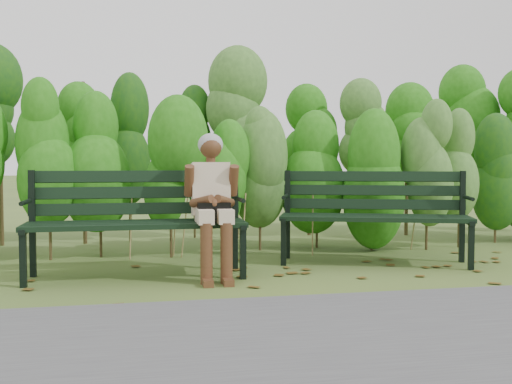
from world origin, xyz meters
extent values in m
plane|color=#465D2B|center=(0.00, 0.00, 0.00)|extent=(80.00, 80.00, 0.00)
cube|color=#474749|center=(0.00, -2.20, 0.01)|extent=(60.00, 2.50, 0.01)
cylinder|color=#47381E|center=(-2.14, 1.30, 0.40)|extent=(0.03, 0.03, 0.80)
ellipsoid|color=#236D12|center=(-2.14, 1.30, 1.04)|extent=(0.64, 0.64, 1.44)
cylinder|color=#47381E|center=(-1.53, 1.30, 0.40)|extent=(0.03, 0.03, 0.80)
ellipsoid|color=#236D12|center=(-1.53, 1.30, 1.04)|extent=(0.64, 0.64, 1.44)
cylinder|color=#47381E|center=(-0.92, 1.30, 0.40)|extent=(0.03, 0.03, 0.80)
ellipsoid|color=#236D12|center=(-0.92, 1.30, 1.04)|extent=(0.64, 0.64, 1.44)
cylinder|color=#47381E|center=(-0.31, 1.30, 0.40)|extent=(0.03, 0.03, 0.80)
ellipsoid|color=#236D12|center=(-0.31, 1.30, 1.04)|extent=(0.64, 0.64, 1.44)
cylinder|color=#47381E|center=(0.31, 1.30, 0.40)|extent=(0.03, 0.03, 0.80)
ellipsoid|color=#236D12|center=(0.31, 1.30, 1.04)|extent=(0.64, 0.64, 1.44)
cylinder|color=#47381E|center=(0.92, 1.30, 0.40)|extent=(0.03, 0.03, 0.80)
ellipsoid|color=#236D12|center=(0.92, 1.30, 1.04)|extent=(0.64, 0.64, 1.44)
cylinder|color=#47381E|center=(1.53, 1.30, 0.40)|extent=(0.03, 0.03, 0.80)
ellipsoid|color=#236D12|center=(1.53, 1.30, 1.04)|extent=(0.64, 0.64, 1.44)
cylinder|color=#47381E|center=(2.14, 1.30, 0.40)|extent=(0.03, 0.03, 0.80)
ellipsoid|color=#236D12|center=(2.14, 1.30, 1.04)|extent=(0.64, 0.64, 1.44)
cylinder|color=#47381E|center=(2.75, 1.30, 0.40)|extent=(0.03, 0.03, 0.80)
ellipsoid|color=#236D12|center=(2.75, 1.30, 1.04)|extent=(0.64, 0.64, 1.44)
cylinder|color=#47381E|center=(3.36, 1.30, 0.40)|extent=(0.03, 0.03, 0.80)
ellipsoid|color=#236D12|center=(3.36, 1.30, 1.04)|extent=(0.64, 0.64, 1.44)
cylinder|color=#47381E|center=(-2.69, 2.30, 0.55)|extent=(0.04, 0.04, 1.10)
ellipsoid|color=#184619|center=(-2.69, 2.30, 1.43)|extent=(0.70, 0.70, 1.98)
cylinder|color=#47381E|center=(-1.92, 2.30, 0.55)|extent=(0.04, 0.04, 1.10)
ellipsoid|color=#184619|center=(-1.92, 2.30, 1.43)|extent=(0.70, 0.70, 1.98)
cylinder|color=#47381E|center=(-1.15, 2.30, 0.55)|extent=(0.04, 0.04, 1.10)
ellipsoid|color=#184619|center=(-1.15, 2.30, 1.43)|extent=(0.70, 0.70, 1.98)
cylinder|color=#47381E|center=(-0.38, 2.30, 0.55)|extent=(0.04, 0.04, 1.10)
ellipsoid|color=#184619|center=(-0.38, 2.30, 1.43)|extent=(0.70, 0.70, 1.98)
cylinder|color=#47381E|center=(0.38, 2.30, 0.55)|extent=(0.04, 0.04, 1.10)
ellipsoid|color=#184619|center=(0.38, 2.30, 1.43)|extent=(0.70, 0.70, 1.98)
cylinder|color=#47381E|center=(1.15, 2.30, 0.55)|extent=(0.04, 0.04, 1.10)
ellipsoid|color=#184619|center=(1.15, 2.30, 1.43)|extent=(0.70, 0.70, 1.98)
cylinder|color=#47381E|center=(1.92, 2.30, 0.55)|extent=(0.04, 0.04, 1.10)
ellipsoid|color=#184619|center=(1.92, 2.30, 1.43)|extent=(0.70, 0.70, 1.98)
cylinder|color=#47381E|center=(2.69, 2.30, 0.55)|extent=(0.04, 0.04, 1.10)
ellipsoid|color=#184619|center=(2.69, 2.30, 1.43)|extent=(0.70, 0.70, 1.98)
cylinder|color=#47381E|center=(3.46, 2.30, 0.55)|extent=(0.04, 0.04, 1.10)
ellipsoid|color=#184619|center=(3.46, 2.30, 1.43)|extent=(0.70, 0.70, 1.98)
cube|color=brown|center=(-0.86, -0.83, 0.00)|extent=(0.11, 0.11, 0.01)
cube|color=brown|center=(1.26, 0.44, 0.00)|extent=(0.10, 0.08, 0.01)
cube|color=brown|center=(-0.63, -1.16, 0.00)|extent=(0.09, 0.07, 0.01)
cube|color=brown|center=(-0.46, 0.03, 0.00)|extent=(0.11, 0.10, 0.01)
cube|color=brown|center=(1.17, 0.87, 0.00)|extent=(0.11, 0.11, 0.01)
cube|color=brown|center=(-1.38, 0.05, 0.00)|extent=(0.11, 0.09, 0.01)
cube|color=brown|center=(1.93, 0.07, 0.00)|extent=(0.09, 0.07, 0.01)
cube|color=brown|center=(-0.08, 0.85, 0.00)|extent=(0.11, 0.11, 0.01)
cube|color=brown|center=(0.95, 0.72, 0.00)|extent=(0.11, 0.11, 0.01)
cube|color=brown|center=(1.59, 0.63, 0.00)|extent=(0.11, 0.10, 0.01)
cube|color=brown|center=(0.96, -0.84, 0.00)|extent=(0.08, 0.10, 0.01)
cube|color=brown|center=(0.82, -0.58, 0.00)|extent=(0.11, 0.10, 0.01)
cube|color=brown|center=(2.08, 0.52, 0.00)|extent=(0.10, 0.09, 0.01)
cube|color=brown|center=(0.71, 0.86, 0.00)|extent=(0.11, 0.11, 0.01)
cube|color=brown|center=(-0.07, 0.47, 0.00)|extent=(0.10, 0.08, 0.01)
cube|color=brown|center=(0.30, -0.96, 0.00)|extent=(0.11, 0.11, 0.01)
cube|color=brown|center=(-1.17, -0.08, 0.00)|extent=(0.11, 0.11, 0.01)
cube|color=brown|center=(2.31, 0.04, 0.00)|extent=(0.11, 0.11, 0.01)
cube|color=brown|center=(-2.00, -0.69, 0.00)|extent=(0.10, 0.08, 0.01)
cube|color=brown|center=(-2.10, -0.11, 0.00)|extent=(0.11, 0.11, 0.01)
cube|color=brown|center=(-0.96, -0.50, 0.00)|extent=(0.11, 0.11, 0.01)
cube|color=brown|center=(2.32, 0.69, 0.00)|extent=(0.08, 0.09, 0.01)
cube|color=brown|center=(0.02, -0.33, 0.00)|extent=(0.08, 0.10, 0.01)
cube|color=brown|center=(-1.39, -0.69, 0.00)|extent=(0.11, 0.11, 0.01)
cube|color=brown|center=(-0.23, -0.83, 0.00)|extent=(0.10, 0.11, 0.01)
cube|color=brown|center=(-1.73, -0.91, 0.00)|extent=(0.07, 0.09, 0.01)
cube|color=brown|center=(1.38, -0.26, 0.00)|extent=(0.09, 0.07, 0.01)
cube|color=brown|center=(-1.90, 0.03, 0.00)|extent=(0.11, 0.11, 0.01)
cube|color=brown|center=(-0.52, 0.72, 0.00)|extent=(0.11, 0.09, 0.01)
cube|color=brown|center=(2.37, -0.08, 0.00)|extent=(0.09, 0.07, 0.01)
cube|color=brown|center=(-0.14, 0.96, 0.00)|extent=(0.09, 0.07, 0.01)
cube|color=black|center=(-1.15, -0.13, 0.49)|extent=(1.94, 0.14, 0.04)
cube|color=black|center=(-1.15, 0.01, 0.49)|extent=(1.94, 0.14, 0.04)
cube|color=black|center=(-1.14, 0.14, 0.49)|extent=(1.94, 0.14, 0.04)
cube|color=black|center=(-1.14, 0.28, 0.49)|extent=(1.94, 0.14, 0.04)
cube|color=black|center=(-1.14, 0.38, 0.60)|extent=(1.94, 0.08, 0.11)
cube|color=black|center=(-1.14, 0.39, 0.75)|extent=(1.94, 0.08, 0.11)
cube|color=black|center=(-1.14, 0.41, 0.91)|extent=(1.94, 0.08, 0.11)
cube|color=black|center=(-2.07, -0.13, 0.24)|extent=(0.05, 0.05, 0.49)
cube|color=black|center=(-2.07, 0.33, 0.49)|extent=(0.05, 0.05, 0.97)
cube|color=black|center=(-2.07, 0.08, 0.46)|extent=(0.06, 0.54, 0.04)
cylinder|color=black|center=(-2.07, 0.03, 0.70)|extent=(0.04, 0.40, 0.04)
cube|color=black|center=(-0.22, -0.15, 0.24)|extent=(0.05, 0.05, 0.49)
cube|color=black|center=(-0.22, 0.31, 0.49)|extent=(0.05, 0.05, 0.97)
cube|color=black|center=(-0.22, 0.07, 0.46)|extent=(0.06, 0.54, 0.04)
cylinder|color=black|center=(-0.22, 0.01, 0.70)|extent=(0.04, 0.40, 0.04)
cube|color=black|center=(1.16, 0.16, 0.48)|extent=(1.83, 0.75, 0.04)
cube|color=black|center=(1.21, 0.29, 0.48)|extent=(1.83, 0.75, 0.04)
cube|color=black|center=(1.25, 0.41, 0.48)|extent=(1.83, 0.75, 0.04)
cube|color=black|center=(1.30, 0.54, 0.48)|extent=(1.83, 0.75, 0.04)
cube|color=black|center=(1.33, 0.63, 0.59)|extent=(1.81, 0.69, 0.11)
cube|color=black|center=(1.34, 0.64, 0.74)|extent=(1.81, 0.69, 0.11)
cube|color=black|center=(1.34, 0.66, 0.89)|extent=(1.81, 0.69, 0.11)
cube|color=black|center=(0.30, 0.46, 0.24)|extent=(0.07, 0.07, 0.48)
cube|color=black|center=(0.46, 0.88, 0.48)|extent=(0.07, 0.07, 0.95)
cube|color=black|center=(0.38, 0.66, 0.45)|extent=(0.23, 0.52, 0.04)
cylinder|color=black|center=(0.36, 0.61, 0.69)|extent=(0.17, 0.39, 0.04)
cube|color=black|center=(2.02, -0.15, 0.24)|extent=(0.07, 0.07, 0.48)
cube|color=black|center=(2.17, 0.27, 0.48)|extent=(0.07, 0.07, 0.95)
cube|color=black|center=(2.09, 0.05, 0.45)|extent=(0.23, 0.52, 0.04)
cylinder|color=black|center=(2.07, 0.00, 0.69)|extent=(0.17, 0.39, 0.04)
cube|color=beige|center=(-0.56, -0.13, 0.57)|extent=(0.14, 0.40, 0.12)
cube|color=beige|center=(-0.39, -0.13, 0.57)|extent=(0.14, 0.40, 0.12)
cylinder|color=#512F1A|center=(-0.56, -0.30, 0.26)|extent=(0.11, 0.11, 0.52)
cylinder|color=#512F1A|center=(-0.39, -0.30, 0.26)|extent=(0.11, 0.11, 0.52)
cube|color=#512F1A|center=(-0.56, -0.37, 0.03)|extent=(0.09, 0.19, 0.06)
cube|color=#512F1A|center=(-0.39, -0.37, 0.03)|extent=(0.09, 0.19, 0.06)
cube|color=beige|center=(-0.47, 0.13, 0.79)|extent=(0.35, 0.24, 0.50)
cylinder|color=#512F1A|center=(-0.47, 0.11, 1.05)|extent=(0.09, 0.09, 0.10)
sphere|color=#512F1A|center=(-0.47, 0.10, 1.18)|extent=(0.20, 0.20, 0.20)
ellipsoid|color=gray|center=(-0.47, 0.12, 1.20)|extent=(0.23, 0.22, 0.21)
cylinder|color=#512F1A|center=(-0.68, 0.05, 0.87)|extent=(0.09, 0.20, 0.30)
cylinder|color=#512F1A|center=(-0.27, 0.05, 0.87)|extent=(0.09, 0.20, 0.30)
cylinder|color=#512F1A|center=(-0.58, -0.08, 0.70)|extent=(0.22, 0.25, 0.13)
cylinder|color=#512F1A|center=(-0.37, -0.08, 0.70)|extent=(0.22, 0.25, 0.13)
sphere|color=#512F1A|center=(-0.48, -0.13, 0.68)|extent=(0.11, 0.11, 0.11)
cube|color=black|center=(-0.48, -0.12, 0.61)|extent=(0.29, 0.12, 0.15)
camera|label=1|loc=(-1.16, -5.35, 1.05)|focal=42.00mm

